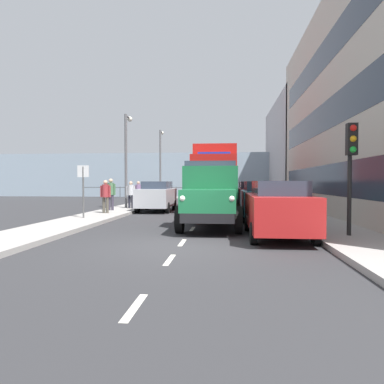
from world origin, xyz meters
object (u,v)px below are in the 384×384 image
at_px(truck_vintage_green, 211,196).
at_px(traffic_light_near, 351,154).
at_px(pedestrian_strolling, 131,193).
at_px(lamp_post_far, 161,158).
at_px(lorry_cargo_red, 216,176).
at_px(pedestrian_couple_a, 138,191).
at_px(car_red_kerbside_near, 278,208).
at_px(pedestrian_with_bag, 105,194).
at_px(lamp_post_promenade, 127,151).
at_px(car_silver_oppositeside_0, 157,196).
at_px(car_grey_kerbside_3, 247,192).
at_px(car_maroon_kerbside_2, 252,195).
at_px(pedestrian_couple_b, 111,192).
at_px(car_teal_kerbside_1, 261,200).
at_px(street_sign, 83,182).

height_order(truck_vintage_green, traffic_light_near, traffic_light_near).
xyz_separation_m(pedestrian_strolling, lamp_post_far, (0.31, -11.27, 2.78)).
distance_m(lorry_cargo_red, pedestrian_couple_a, 5.19).
bearing_deg(car_red_kerbside_near, pedestrian_with_bag, -39.29).
relative_size(car_red_kerbside_near, lamp_post_promenade, 0.79).
distance_m(car_silver_oppositeside_0, pedestrian_strolling, 1.66).
bearing_deg(car_grey_kerbside_3, pedestrian_with_bag, 53.77).
bearing_deg(pedestrian_strolling, car_maroon_kerbside_2, -168.42).
xyz_separation_m(car_maroon_kerbside_2, pedestrian_couple_b, (7.84, 3.05, 0.27)).
height_order(truck_vintage_green, lamp_post_promenade, lamp_post_promenade).
xyz_separation_m(car_teal_kerbside_1, lamp_post_far, (7.46, -15.55, 2.96)).
relative_size(lorry_cargo_red, street_sign, 3.65).
distance_m(lorry_cargo_red, car_grey_kerbside_3, 5.87).
bearing_deg(car_silver_oppositeside_0, street_sign, 68.51).
relative_size(pedestrian_with_bag, pedestrian_strolling, 1.03).
bearing_deg(street_sign, car_teal_kerbside_1, -169.06).
xyz_separation_m(truck_vintage_green, car_maroon_kerbside_2, (-2.13, -9.07, -0.28)).
bearing_deg(pedestrian_with_bag, pedestrian_strolling, -96.31).
distance_m(car_grey_kerbside_3, pedestrian_couple_b, 11.57).
bearing_deg(car_silver_oppositeside_0, lorry_cargo_red, -149.37).
distance_m(car_grey_kerbside_3, pedestrian_with_bag, 12.74).
height_order(car_silver_oppositeside_0, traffic_light_near, traffic_light_near).
bearing_deg(traffic_light_near, car_grey_kerbside_3, -83.37).
xyz_separation_m(lorry_cargo_red, car_teal_kerbside_1, (-2.24, 5.89, -1.18)).
xyz_separation_m(truck_vintage_green, lorry_cargo_red, (0.11, -9.22, 0.90)).
bearing_deg(car_teal_kerbside_1, car_silver_oppositeside_0, -35.33).
bearing_deg(lamp_post_promenade, car_silver_oppositeside_0, 152.00).
relative_size(car_silver_oppositeside_0, pedestrian_couple_a, 2.46).
xyz_separation_m(lorry_cargo_red, lamp_post_far, (5.23, -9.66, 1.78)).
relative_size(traffic_light_near, lamp_post_far, 0.52).
xyz_separation_m(pedestrian_couple_b, pedestrian_couple_a, (-0.56, -3.88, -0.09)).
xyz_separation_m(car_grey_kerbside_3, lamp_post_promenade, (7.61, 6.16, 2.67)).
bearing_deg(truck_vintage_green, street_sign, -18.40).
bearing_deg(car_red_kerbside_near, pedestrian_couple_a, -58.36).
xyz_separation_m(car_grey_kerbside_3, pedestrian_couple_a, (7.28, 4.62, 0.18)).
xyz_separation_m(truck_vintage_green, traffic_light_near, (-4.10, 2.43, 1.29)).
height_order(lorry_cargo_red, pedestrian_strolling, lorry_cargo_red).
relative_size(lorry_cargo_red, car_grey_kerbside_3, 1.92).
relative_size(car_maroon_kerbside_2, car_grey_kerbside_3, 1.02).
xyz_separation_m(car_silver_oppositeside_0, pedestrian_couple_b, (2.30, 1.24, 0.27)).
bearing_deg(traffic_light_near, car_maroon_kerbside_2, -80.28).
xyz_separation_m(car_red_kerbside_near, traffic_light_near, (-1.97, 0.52, 1.58)).
bearing_deg(pedestrian_couple_a, street_sign, 87.18).
relative_size(pedestrian_strolling, lamp_post_far, 0.25).
distance_m(car_grey_kerbside_3, lamp_post_promenade, 10.15).
bearing_deg(car_teal_kerbside_1, traffic_light_near, 108.89).
bearing_deg(car_grey_kerbside_3, traffic_light_near, 96.63).
distance_m(traffic_light_near, lamp_post_far, 23.35).
height_order(car_maroon_kerbside_2, lamp_post_promenade, lamp_post_promenade).
bearing_deg(car_grey_kerbside_3, pedestrian_couple_b, 47.30).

